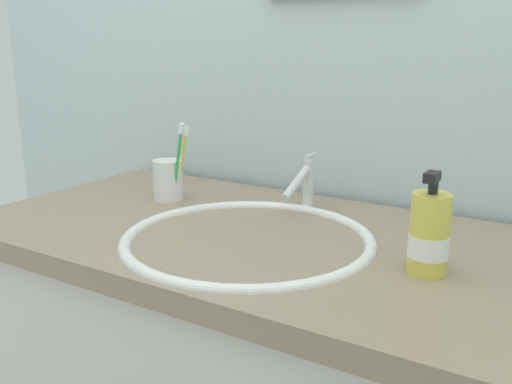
{
  "coord_description": "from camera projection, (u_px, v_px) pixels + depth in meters",
  "views": [
    {
      "loc": [
        0.56,
        -0.93,
        1.24
      ],
      "look_at": [
        -0.01,
        -0.03,
        0.96
      ],
      "focal_mm": 39.81,
      "sensor_mm": 36.0,
      "label": 1
    }
  ],
  "objects": [
    {
      "name": "sink_basin",
      "position": [
        248.0,
        255.0,
        1.11
      ],
      "size": [
        0.5,
        0.5,
        0.1
      ],
      "color": "white",
      "rests_on": "vanity_counter"
    },
    {
      "name": "faucet",
      "position": [
        304.0,
        183.0,
        1.28
      ],
      "size": [
        0.02,
        0.15,
        0.13
      ],
      "color": "silver",
      "rests_on": "sink_basin"
    },
    {
      "name": "tiled_wall_back",
      "position": [
        344.0,
        61.0,
        1.36
      ],
      "size": [
        2.46,
        0.04,
        2.4
      ],
      "primitive_type": "cube",
      "color": "silver",
      "rests_on": "ground"
    },
    {
      "name": "soap_dispenser",
      "position": [
        429.0,
        235.0,
        0.93
      ],
      "size": [
        0.07,
        0.07,
        0.17
      ],
      "color": "#DBCC4C",
      "rests_on": "vanity_counter"
    },
    {
      "name": "toothbrush_cup",
      "position": [
        168.0,
        180.0,
        1.38
      ],
      "size": [
        0.07,
        0.07,
        0.1
      ],
      "primitive_type": "cylinder",
      "color": "white",
      "rests_on": "vanity_counter"
    },
    {
      "name": "toothbrush_green",
      "position": [
        178.0,
        157.0,
        1.33
      ],
      "size": [
        0.05,
        0.02,
        0.19
      ],
      "color": "green",
      "rests_on": "toothbrush_cup"
    },
    {
      "name": "toothbrush_yellow",
      "position": [
        183.0,
        157.0,
        1.36
      ],
      "size": [
        0.03,
        0.03,
        0.18
      ],
      "color": "yellow",
      "rests_on": "toothbrush_cup"
    }
  ]
}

